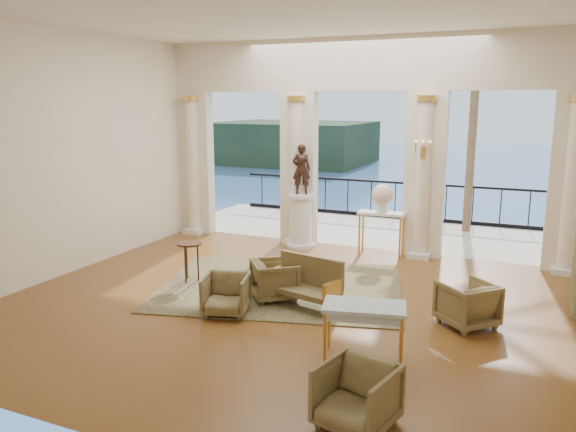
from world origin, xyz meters
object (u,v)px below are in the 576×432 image
at_px(armchair_a, 226,292).
at_px(console_table, 381,220).
at_px(side_table, 190,248).
at_px(armchair_b, 357,393).
at_px(settee, 306,282).
at_px(armchair_c, 467,302).
at_px(statue, 301,169).
at_px(armchair_d, 275,278).
at_px(pedestal, 301,222).
at_px(game_table, 364,310).

height_order(armchair_a, console_table, console_table).
bearing_deg(side_table, console_table, 49.44).
xyz_separation_m(armchair_b, settee, (-1.72, 2.95, 0.03)).
relative_size(armchair_a, armchair_c, 0.94).
bearing_deg(statue, side_table, 54.64).
distance_m(armchair_a, armchair_b, 3.45).
relative_size(console_table, side_table, 1.37).
height_order(armchair_a, armchair_b, armchair_b).
xyz_separation_m(armchair_a, armchair_b, (2.72, -2.13, 0.02)).
xyz_separation_m(settee, statue, (-1.48, 3.35, 1.35)).
distance_m(armchair_d, statue, 3.67).
xyz_separation_m(armchair_a, console_table, (1.31, 4.22, 0.43)).
relative_size(armchair_c, armchair_d, 1.01).
height_order(settee, statue, statue).
relative_size(armchair_b, settee, 0.57).
height_order(armchair_c, settee, settee).
xyz_separation_m(pedestal, statue, (0.00, -0.00, 1.17)).
distance_m(console_table, side_table, 4.13).
xyz_separation_m(armchair_d, side_table, (-1.78, 0.20, 0.26)).
distance_m(settee, side_table, 2.39).
bearing_deg(pedestal, armchair_c, -39.06).
relative_size(armchair_a, settee, 0.53).
distance_m(armchair_a, side_table, 1.77).
relative_size(armchair_a, armchair_d, 0.94).
bearing_deg(armchair_c, settee, -42.22).
bearing_deg(pedestal, armchair_b, -63.06).
bearing_deg(side_table, settee, -6.57).
bearing_deg(pedestal, side_table, -105.96).
height_order(armchair_b, settee, settee).
relative_size(settee, game_table, 1.13).
bearing_deg(armchair_a, statue, 80.20).
xyz_separation_m(settee, console_table, (0.32, 3.40, 0.37)).
relative_size(armchair_d, game_table, 0.64).
bearing_deg(pedestal, settee, -66.23).
relative_size(statue, side_table, 1.51).
bearing_deg(console_table, armchair_d, -107.75).
bearing_deg(armchair_a, pedestal, 80.20).
bearing_deg(console_table, settee, -97.98).
xyz_separation_m(game_table, statue, (-2.83, 4.77, 1.11)).
distance_m(statue, console_table, 2.05).
height_order(pedestal, statue, statue).
height_order(settee, console_table, console_table).
bearing_deg(armchair_c, pedestal, -85.58).
bearing_deg(console_table, side_table, -133.12).
xyz_separation_m(armchair_b, pedestal, (-3.20, 6.30, 0.21)).
bearing_deg(armchair_c, armchair_a, -30.24).
distance_m(pedestal, console_table, 1.81).
distance_m(armchair_d, game_table, 2.46).
height_order(pedestal, console_table, pedestal).
height_order(armchair_a, armchair_d, armchair_d).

